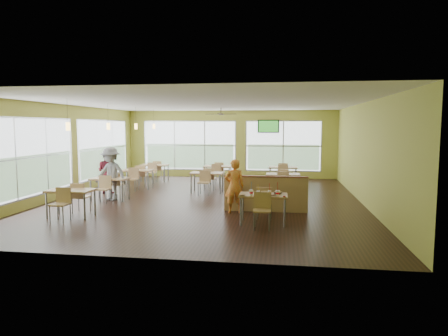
{
  "coord_description": "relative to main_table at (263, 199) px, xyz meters",
  "views": [
    {
      "loc": [
        2.45,
        -12.95,
        2.46
      ],
      "look_at": [
        0.76,
        -1.37,
        1.23
      ],
      "focal_mm": 32.0,
      "sensor_mm": 36.0,
      "label": 1
    }
  ],
  "objects": [
    {
      "name": "man_plaid",
      "position": [
        -0.87,
        1.14,
        0.14
      ],
      "size": [
        0.62,
        0.47,
        1.54
      ],
      "primitive_type": "imported",
      "rotation": [
        0.0,
        0.0,
        3.33
      ],
      "color": "#F4501B",
      "rests_on": "floor"
    },
    {
      "name": "tv_backwall",
      "position": [
        -0.2,
        8.9,
        1.82
      ],
      "size": [
        1.0,
        0.07,
        0.6
      ],
      "color": "black",
      "rests_on": "wall_back"
    },
    {
      "name": "pendant_lights",
      "position": [
        -5.2,
        3.68,
        1.82
      ],
      "size": [
        0.11,
        7.31,
        0.86
      ],
      "color": "#2D2119",
      "rests_on": "ceiling"
    },
    {
      "name": "ketchup_cup",
      "position": [
        0.52,
        -0.3,
        0.13
      ],
      "size": [
        0.07,
        0.07,
        0.03
      ],
      "primitive_type": "cylinder",
      "color": "maroon",
      "rests_on": "main_table"
    },
    {
      "name": "wrapper_right",
      "position": [
        0.25,
        -0.19,
        0.14
      ],
      "size": [
        0.15,
        0.14,
        0.03
      ],
      "primitive_type": "ellipsoid",
      "rotation": [
        0.0,
        0.0,
        0.15
      ],
      "color": "olive",
      "rests_on": "main_table"
    },
    {
      "name": "cup_red_far",
      "position": [
        0.36,
        -0.18,
        0.19
      ],
      "size": [
        0.1,
        0.1,
        0.37
      ],
      "color": "white",
      "rests_on": "main_table"
    },
    {
      "name": "window_bays",
      "position": [
        -4.65,
        6.08,
        0.85
      ],
      "size": [
        9.24,
        10.24,
        2.38
      ],
      "color": "white",
      "rests_on": "room"
    },
    {
      "name": "food_basket",
      "position": [
        0.36,
        0.13,
        0.15
      ],
      "size": [
        0.22,
        0.22,
        0.05
      ],
      "color": "black",
      "rests_on": "main_table"
    },
    {
      "name": "dining_tables",
      "position": [
        -3.05,
        4.71,
        -0.0
      ],
      "size": [
        6.92,
        8.72,
        0.87
      ],
      "color": "tan",
      "rests_on": "floor"
    },
    {
      "name": "room",
      "position": [
        -2.0,
        3.0,
        0.97
      ],
      "size": [
        12.0,
        12.04,
        3.2
      ],
      "color": "black",
      "rests_on": "ground"
    },
    {
      "name": "patron_grey",
      "position": [
        -5.17,
        2.52,
        0.25
      ],
      "size": [
        1.24,
        0.85,
        1.77
      ],
      "primitive_type": "imported",
      "rotation": [
        0.0,
        0.0,
        -0.18
      ],
      "color": "slate",
      "rests_on": "floor"
    },
    {
      "name": "wrapper_mid",
      "position": [
        0.05,
        0.21,
        0.15
      ],
      "size": [
        0.24,
        0.22,
        0.06
      ],
      "primitive_type": "ellipsoid",
      "rotation": [
        0.0,
        0.0,
        0.09
      ],
      "color": "olive",
      "rests_on": "main_table"
    },
    {
      "name": "main_table",
      "position": [
        0.0,
        0.0,
        0.0
      ],
      "size": [
        1.22,
        1.52,
        0.87
      ],
      "color": "tan",
      "rests_on": "floor"
    },
    {
      "name": "ceiling_fan",
      "position": [
        -2.0,
        6.0,
        2.32
      ],
      "size": [
        1.25,
        1.25,
        0.29
      ],
      "color": "#2D2119",
      "rests_on": "ceiling"
    },
    {
      "name": "cup_blue",
      "position": [
        -0.29,
        -0.2,
        0.19
      ],
      "size": [
        0.1,
        0.1,
        0.37
      ],
      "color": "white",
      "rests_on": "main_table"
    },
    {
      "name": "cup_red_near",
      "position": [
        0.16,
        -0.12,
        0.18
      ],
      "size": [
        0.09,
        0.09,
        0.32
      ],
      "color": "white",
      "rests_on": "main_table"
    },
    {
      "name": "cup_yellow",
      "position": [
        -0.12,
        -0.14,
        0.18
      ],
      "size": [
        0.08,
        0.08,
        0.3
      ],
      "color": "white",
      "rests_on": "main_table"
    },
    {
      "name": "wrapper_left",
      "position": [
        -0.51,
        -0.29,
        0.14
      ],
      "size": [
        0.18,
        0.17,
        0.04
      ],
      "primitive_type": "ellipsoid",
      "rotation": [
        0.0,
        0.0,
        0.08
      ],
      "color": "olive",
      "rests_on": "main_table"
    },
    {
      "name": "half_wall_divider",
      "position": [
        0.0,
        1.45,
        -0.11
      ],
      "size": [
        2.4,
        0.14,
        1.04
      ],
      "color": "tan",
      "rests_on": "floor"
    },
    {
      "name": "patron_maroon",
      "position": [
        -5.89,
        3.79,
        0.17
      ],
      "size": [
        0.89,
        0.76,
        1.6
      ],
      "primitive_type": "imported",
      "rotation": [
        0.0,
        0.0,
        2.91
      ],
      "color": "maroon",
      "rests_on": "floor"
    }
  ]
}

